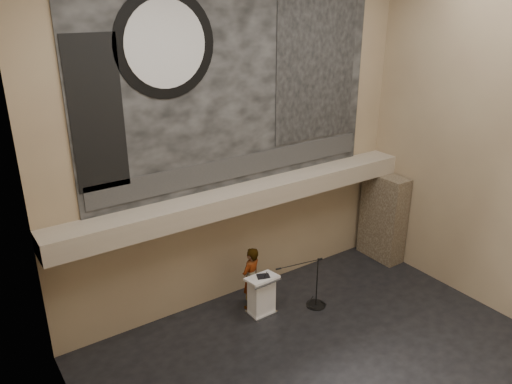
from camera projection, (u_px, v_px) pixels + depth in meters
floor at (338, 373)px, 10.85m from camera, size 10.00×10.00×0.00m
wall_back at (238, 143)px, 12.34m from camera, size 10.00×0.02×8.50m
wall_left at (81, 271)px, 6.66m from camera, size 0.02×8.00×8.50m
wall_right at (505, 149)px, 11.88m from camera, size 0.02×8.00×8.50m
soffit at (247, 196)px, 12.52m from camera, size 10.00×0.80×0.50m
sprinkler_left at (192, 222)px, 11.75m from camera, size 0.04×0.04×0.06m
sprinkler_right at (306, 192)px, 13.58m from camera, size 0.04×0.04×0.06m
banner at (238, 84)px, 11.78m from camera, size 8.00×0.05×5.00m
banner_text_strip at (240, 166)px, 12.51m from camera, size 7.76×0.02×0.55m
banner_clock_rim at (165, 44)px, 10.44m from camera, size 2.30×0.02×2.30m
banner_clock_face at (166, 44)px, 10.43m from camera, size 1.84×0.02×1.84m
banner_building_print at (316, 71)px, 12.97m from camera, size 2.60×0.02×3.60m
banner_brick_print at (97, 115)px, 10.09m from camera, size 1.10×0.02×3.20m
stone_pier at (383, 217)px, 15.19m from camera, size 0.60×1.40×2.70m
lectern at (261, 295)px, 12.67m from camera, size 0.78×0.56×1.14m
binder at (263, 276)px, 12.45m from camera, size 0.38×0.35×0.04m
papers at (257, 278)px, 12.39m from camera, size 0.25×0.32×0.00m
speaker_person at (251, 278)px, 12.86m from camera, size 0.73×0.60×1.72m
mic_stand at (315, 299)px, 13.13m from camera, size 1.43×0.52×1.42m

